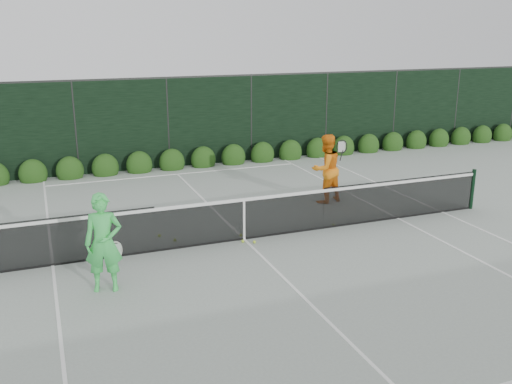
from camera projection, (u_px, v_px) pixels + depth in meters
name	position (u px, v px, depth m)	size (l,w,h in m)	color
ground	(244.00, 240.00, 12.92)	(80.00, 80.00, 0.00)	gray
tennis_net	(243.00, 217.00, 12.76)	(12.90, 0.10, 1.07)	black
player_woman	(104.00, 243.00, 10.22)	(0.75, 0.57, 1.83)	#3FD95A
player_man	(326.00, 169.00, 15.45)	(1.05, 0.90, 1.88)	orange
court_lines	(244.00, 239.00, 12.92)	(11.03, 23.83, 0.01)	white
windscreen_fence	(296.00, 211.00, 10.07)	(32.00, 21.07, 3.06)	black
hedge_row	(172.00, 162.00, 19.26)	(31.66, 0.65, 0.94)	#14380F
tennis_balls	(235.00, 236.00, 13.02)	(4.15, 1.23, 0.07)	#BEE031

